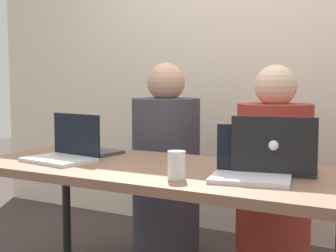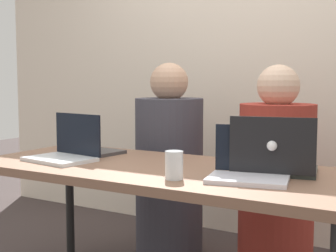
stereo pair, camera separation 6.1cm
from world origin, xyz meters
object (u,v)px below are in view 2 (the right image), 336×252
(person_on_right, at_px, (276,185))
(laptop_front_left, at_px, (66,150))
(laptop_back_left, at_px, (89,146))
(laptop_front_right, at_px, (249,168))
(laptop_back_right, at_px, (274,161))
(water_glass_right, at_px, (174,167))
(person_on_left, at_px, (169,171))

(person_on_right, distance_m, laptop_front_left, 1.16)
(person_on_right, distance_m, laptop_back_left, 1.05)
(person_on_right, distance_m, laptop_front_right, 0.80)
(person_on_right, xyz_separation_m, laptop_front_left, (-0.84, -0.77, 0.23))
(person_on_right, bearing_deg, laptop_front_right, 94.74)
(person_on_right, bearing_deg, laptop_back_right, 101.67)
(laptop_back_right, bearing_deg, person_on_right, -85.25)
(water_glass_right, bearing_deg, person_on_left, 120.88)
(person_on_right, bearing_deg, laptop_front_left, 38.46)
(laptop_front_left, bearing_deg, person_on_left, 87.46)
(laptop_front_right, bearing_deg, laptop_front_left, 168.65)
(person_on_right, height_order, laptop_front_left, person_on_right)
(laptop_back_left, distance_m, water_glass_right, 0.79)
(laptop_back_left, xyz_separation_m, water_glass_right, (0.71, -0.34, 0.00))
(person_on_left, distance_m, laptop_back_right, 1.07)
(laptop_front_right, distance_m, water_glass_right, 0.30)
(laptop_front_left, bearing_deg, laptop_back_left, 105.05)
(water_glass_right, bearing_deg, laptop_front_right, 28.57)
(laptop_back_right, distance_m, water_glass_right, 0.44)
(person_on_right, xyz_separation_m, laptop_back_right, (0.17, -0.60, 0.23))
(laptop_front_left, distance_m, laptop_back_left, 0.21)
(laptop_front_left, bearing_deg, laptop_front_right, 9.14)
(person_on_right, height_order, laptop_front_right, person_on_right)
(laptop_front_left, xyz_separation_m, water_glass_right, (0.69, -0.13, -0.00))
(person_on_right, bearing_deg, laptop_back_left, 29.05)
(laptop_back_left, bearing_deg, laptop_back_right, -173.27)
(person_on_left, xyz_separation_m, water_glass_right, (0.54, -0.90, 0.22))
(person_on_left, height_order, laptop_back_right, person_on_left)
(person_on_left, bearing_deg, laptop_back_right, 149.69)
(laptop_front_left, xyz_separation_m, laptop_front_right, (0.95, 0.01, -0.00))
(laptop_front_right, height_order, water_glass_right, laptop_front_right)
(laptop_front_left, relative_size, laptop_front_right, 1.03)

